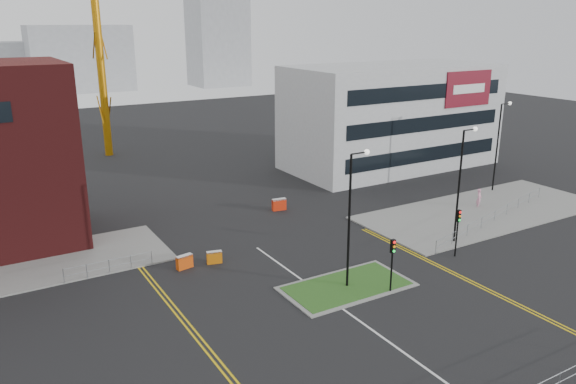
{
  "coord_description": "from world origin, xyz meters",
  "views": [
    {
      "loc": [
        -18.54,
        -18.94,
        16.82
      ],
      "look_at": [
        1.28,
        14.43,
        5.0
      ],
      "focal_mm": 35.0,
      "sensor_mm": 36.0,
      "label": 1
    }
  ],
  "objects": [
    {
      "name": "pedestrian",
      "position": [
        22.47,
        14.99,
        0.93
      ],
      "size": [
        0.81,
        0.74,
        1.87
      ],
      "primitive_type": "imported",
      "rotation": [
        0.0,
        0.0,
        0.55
      ],
      "color": "pink",
      "rests_on": "ground"
    },
    {
      "name": "ground",
      "position": [
        0.0,
        0.0,
        0.0
      ],
      "size": [
        200.0,
        200.0,
        0.0
      ],
      "primitive_type": "plane",
      "color": "black",
      "rests_on": "ground"
    },
    {
      "name": "yellow_left_a",
      "position": [
        -9.0,
        10.0,
        0.01
      ],
      "size": [
        0.12,
        24.0,
        0.01
      ],
      "primitive_type": "cube",
      "color": "gold",
      "rests_on": "ground"
    },
    {
      "name": "barrier_right",
      "position": [
        6.0,
        24.0,
        0.6
      ],
      "size": [
        1.35,
        0.6,
        1.1
      ],
      "color": "red",
      "rests_on": "ground"
    },
    {
      "name": "yellow_left_b",
      "position": [
        -8.7,
        10.0,
        0.01
      ],
      "size": [
        0.12,
        24.0,
        0.01
      ],
      "primitive_type": "cube",
      "color": "gold",
      "rests_on": "ground"
    },
    {
      "name": "centre_line",
      "position": [
        0.0,
        2.0,
        0.01
      ],
      "size": [
        0.15,
        30.0,
        0.01
      ],
      "primitive_type": "cube",
      "color": "silver",
      "rests_on": "ground"
    },
    {
      "name": "railing_right",
      "position": [
        20.5,
        11.5,
        0.78
      ],
      "size": [
        19.05,
        5.05,
        1.1
      ],
      "color": "gray",
      "rests_on": "ground"
    },
    {
      "name": "island_kerb",
      "position": [
        2.0,
        8.0,
        0.04
      ],
      "size": [
        8.6,
        4.6,
        0.08
      ],
      "primitive_type": "cube",
      "color": "slate",
      "rests_on": "ground"
    },
    {
      "name": "streetlamp_right_near",
      "position": [
        14.22,
        10.0,
        5.41
      ],
      "size": [
        1.46,
        0.36,
        9.18
      ],
      "color": "black",
      "rests_on": "ground"
    },
    {
      "name": "barrier_mid",
      "position": [
        -4.0,
        16.0,
        0.5
      ],
      "size": [
        1.16,
        0.62,
        0.93
      ],
      "color": "#C9650B",
      "rests_on": "ground"
    },
    {
      "name": "yellow_right_b",
      "position": [
        9.8,
        6.0,
        0.01
      ],
      "size": [
        0.12,
        20.0,
        0.01
      ],
      "primitive_type": "cube",
      "color": "gold",
      "rests_on": "ground"
    },
    {
      "name": "pavement_right",
      "position": [
        22.0,
        14.0,
        0.06
      ],
      "size": [
        24.0,
        10.0,
        0.12
      ],
      "primitive_type": "cube",
      "color": "slate",
      "rests_on": "ground"
    },
    {
      "name": "streetlamp_right_far",
      "position": [
        28.22,
        18.0,
        5.41
      ],
      "size": [
        1.46,
        0.36,
        9.18
      ],
      "color": "black",
      "rests_on": "ground"
    },
    {
      "name": "barrier_left",
      "position": [
        -6.17,
        16.26,
        0.54
      ],
      "size": [
        1.24,
        0.61,
        1.0
      ],
      "color": "#D5470B",
      "rests_on": "ground"
    },
    {
      "name": "railing_left",
      "position": [
        -11.0,
        18.0,
        0.74
      ],
      "size": [
        6.05,
        0.05,
        1.1
      ],
      "color": "gray",
      "rests_on": "ground"
    },
    {
      "name": "skyline_b",
      "position": [
        10.0,
        130.0,
        8.0
      ],
      "size": [
        24.0,
        12.0,
        16.0
      ],
      "primitive_type": "cube",
      "color": "gray",
      "rests_on": "ground"
    },
    {
      "name": "grass_island",
      "position": [
        2.0,
        8.0,
        0.06
      ],
      "size": [
        8.0,
        4.0,
        0.12
      ],
      "primitive_type": "cube",
      "color": "#254D19",
      "rests_on": "ground"
    },
    {
      "name": "traffic_light_right",
      "position": [
        12.0,
        7.98,
        2.57
      ],
      "size": [
        0.28,
        0.33,
        3.65
      ],
      "color": "black",
      "rests_on": "ground"
    },
    {
      "name": "streetlamp_island",
      "position": [
        2.22,
        8.0,
        5.41
      ],
      "size": [
        1.46,
        0.36,
        9.18
      ],
      "color": "black",
      "rests_on": "ground"
    },
    {
      "name": "yellow_right_a",
      "position": [
        9.5,
        6.0,
        0.01
      ],
      "size": [
        0.12,
        20.0,
        0.01
      ],
      "primitive_type": "cube",
      "color": "gold",
      "rests_on": "ground"
    },
    {
      "name": "office_block",
      "position": [
        26.01,
        31.97,
        6.0
      ],
      "size": [
        25.0,
        12.2,
        12.0
      ],
      "color": "#AFB1B4",
      "rests_on": "ground"
    },
    {
      "name": "skyline_c",
      "position": [
        45.0,
        125.0,
        14.0
      ],
      "size": [
        14.0,
        12.0,
        28.0
      ],
      "primitive_type": "cube",
      "color": "gray",
      "rests_on": "ground"
    },
    {
      "name": "traffic_light_island",
      "position": [
        4.0,
        5.98,
        2.57
      ],
      "size": [
        0.28,
        0.33,
        3.65
      ],
      "color": "black",
      "rests_on": "ground"
    }
  ]
}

